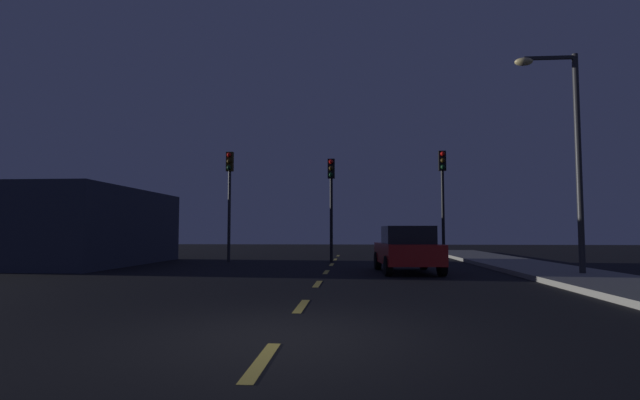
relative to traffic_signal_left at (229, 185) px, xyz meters
name	(u,v)px	position (x,y,z in m)	size (l,w,h in m)	color
ground_plane	(319,282)	(4.84, -8.48, -3.57)	(80.00, 80.00, 0.00)	black
sidewalk_curb_right	(600,281)	(12.34, -8.48, -3.50)	(3.00, 40.00, 0.15)	gray
lane_stripe_nearest	(262,361)	(4.84, -16.68, -3.57)	(0.16, 1.60, 0.01)	#EACC4C
lane_stripe_second	(302,306)	(4.84, -12.88, -3.57)	(0.16, 1.60, 0.01)	#EACC4C
lane_stripe_third	(318,284)	(4.84, -9.08, -3.57)	(0.16, 1.60, 0.01)	#EACC4C
lane_stripe_fourth	(326,272)	(4.84, -5.28, -3.57)	(0.16, 1.60, 0.01)	#EACC4C
lane_stripe_fifth	(332,265)	(4.84, -1.48, -3.57)	(0.16, 1.60, 0.01)	#EACC4C
lane_stripe_sixth	(335,259)	(4.84, 2.32, -3.57)	(0.16, 1.60, 0.01)	#EACC4C
lane_stripe_seventh	(338,256)	(4.84, 6.12, -3.57)	(0.16, 1.60, 0.01)	#EACC4C
traffic_signal_left	(229,185)	(0.00, 0.00, 0.00)	(0.32, 0.38, 5.11)	#2D2D30
traffic_signal_center	(331,189)	(4.75, 0.00, -0.24)	(0.32, 0.38, 4.74)	black
traffic_signal_right	(443,184)	(9.79, 0.00, -0.04)	(0.32, 0.38, 5.04)	black
car_stopped_ahead	(407,249)	(7.60, -5.31, -2.78)	(2.14, 3.93, 1.58)	#B21919
street_lamp_right	(568,141)	(12.34, -6.83, 0.59)	(1.91, 0.36, 6.87)	#2D2D30
storefront_left	(75,227)	(-6.09, -2.21, -1.99)	(5.85, 8.57, 3.17)	#333847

